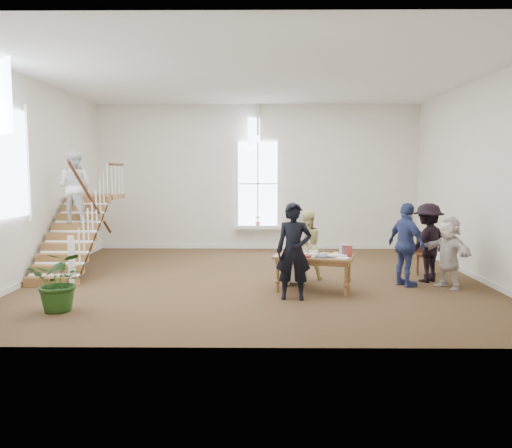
{
  "coord_description": "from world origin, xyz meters",
  "views": [
    {
      "loc": [
        0.1,
        -11.18,
        2.43
      ],
      "look_at": [
        -0.01,
        0.4,
        1.21
      ],
      "focal_mm": 35.0,
      "sensor_mm": 36.0,
      "label": 1
    }
  ],
  "objects_px": {
    "library_table": "(314,259)",
    "woman_cluster_c": "(449,252)",
    "woman_cluster_b": "(428,243)",
    "floor_plant": "(60,281)",
    "woman_cluster_a": "(406,245)",
    "person_yellow": "(306,245)",
    "elderly_woman": "(295,246)",
    "police_officer": "(294,251)",
    "side_chair": "(426,250)"
  },
  "relations": [
    {
      "from": "police_officer",
      "to": "woman_cluster_c",
      "type": "bearing_deg",
      "value": 20.36
    },
    {
      "from": "person_yellow",
      "to": "woman_cluster_a",
      "type": "distance_m",
      "value": 2.15
    },
    {
      "from": "library_table",
      "to": "elderly_woman",
      "type": "bearing_deg",
      "value": 135.93
    },
    {
      "from": "person_yellow",
      "to": "woman_cluster_c",
      "type": "distance_m",
      "value": 2.99
    },
    {
      "from": "woman_cluster_b",
      "to": "person_yellow",
      "type": "bearing_deg",
      "value": -37.03
    },
    {
      "from": "police_officer",
      "to": "library_table",
      "type": "bearing_deg",
      "value": 59.88
    },
    {
      "from": "person_yellow",
      "to": "woman_cluster_b",
      "type": "relative_size",
      "value": 0.9
    },
    {
      "from": "library_table",
      "to": "floor_plant",
      "type": "relative_size",
      "value": 1.61
    },
    {
      "from": "woman_cluster_b",
      "to": "floor_plant",
      "type": "relative_size",
      "value": 1.64
    },
    {
      "from": "floor_plant",
      "to": "elderly_woman",
      "type": "bearing_deg",
      "value": 26.55
    },
    {
      "from": "woman_cluster_c",
      "to": "elderly_woman",
      "type": "bearing_deg",
      "value": -118.44
    },
    {
      "from": "library_table",
      "to": "elderly_woman",
      "type": "height_order",
      "value": "elderly_woman"
    },
    {
      "from": "library_table",
      "to": "person_yellow",
      "type": "relative_size",
      "value": 1.1
    },
    {
      "from": "police_officer",
      "to": "person_yellow",
      "type": "height_order",
      "value": "police_officer"
    },
    {
      "from": "person_yellow",
      "to": "side_chair",
      "type": "xyz_separation_m",
      "value": [
        2.9,
        0.66,
        -0.22
      ]
    },
    {
      "from": "elderly_woman",
      "to": "person_yellow",
      "type": "height_order",
      "value": "elderly_woman"
    },
    {
      "from": "elderly_woman",
      "to": "woman_cluster_c",
      "type": "distance_m",
      "value": 3.19
    },
    {
      "from": "woman_cluster_b",
      "to": "woman_cluster_c",
      "type": "bearing_deg",
      "value": 75.59
    },
    {
      "from": "elderly_woman",
      "to": "woman_cluster_a",
      "type": "relative_size",
      "value": 0.93
    },
    {
      "from": "woman_cluster_c",
      "to": "woman_cluster_b",
      "type": "bearing_deg",
      "value": 176.23
    },
    {
      "from": "woman_cluster_a",
      "to": "floor_plant",
      "type": "height_order",
      "value": "woman_cluster_a"
    },
    {
      "from": "woman_cluster_a",
      "to": "woman_cluster_b",
      "type": "bearing_deg",
      "value": -77.93
    },
    {
      "from": "library_table",
      "to": "person_yellow",
      "type": "bearing_deg",
      "value": 108.06
    },
    {
      "from": "elderly_woman",
      "to": "floor_plant",
      "type": "bearing_deg",
      "value": 34.64
    },
    {
      "from": "library_table",
      "to": "woman_cluster_c",
      "type": "relative_size",
      "value": 1.13
    },
    {
      "from": "person_yellow",
      "to": "woman_cluster_a",
      "type": "bearing_deg",
      "value": 151.92
    },
    {
      "from": "elderly_woman",
      "to": "woman_cluster_c",
      "type": "bearing_deg",
      "value": -177.87
    },
    {
      "from": "side_chair",
      "to": "police_officer",
      "type": "bearing_deg",
      "value": -129.21
    },
    {
      "from": "floor_plant",
      "to": "woman_cluster_c",
      "type": "bearing_deg",
      "value": 13.52
    },
    {
      "from": "library_table",
      "to": "woman_cluster_c",
      "type": "height_order",
      "value": "woman_cluster_c"
    },
    {
      "from": "woman_cluster_c",
      "to": "floor_plant",
      "type": "distance_m",
      "value": 7.61
    },
    {
      "from": "library_table",
      "to": "floor_plant",
      "type": "distance_m",
      "value": 4.82
    },
    {
      "from": "woman_cluster_b",
      "to": "police_officer",
      "type": "bearing_deg",
      "value": -5.96
    },
    {
      "from": "person_yellow",
      "to": "floor_plant",
      "type": "relative_size",
      "value": 1.47
    },
    {
      "from": "side_chair",
      "to": "person_yellow",
      "type": "bearing_deg",
      "value": -152.54
    },
    {
      "from": "library_table",
      "to": "woman_cluster_c",
      "type": "distance_m",
      "value": 2.84
    },
    {
      "from": "woman_cluster_a",
      "to": "side_chair",
      "type": "height_order",
      "value": "woman_cluster_a"
    },
    {
      "from": "woman_cluster_b",
      "to": "side_chair",
      "type": "xyz_separation_m",
      "value": [
        0.24,
        0.84,
        -0.31
      ]
    },
    {
      "from": "library_table",
      "to": "woman_cluster_a",
      "type": "bearing_deg",
      "value": 28.31
    },
    {
      "from": "floor_plant",
      "to": "person_yellow",
      "type": "bearing_deg",
      "value": 29.99
    },
    {
      "from": "police_officer",
      "to": "floor_plant",
      "type": "height_order",
      "value": "police_officer"
    },
    {
      "from": "police_officer",
      "to": "woman_cluster_a",
      "type": "xyz_separation_m",
      "value": [
        2.46,
        1.12,
        -0.03
      ]
    },
    {
      "from": "floor_plant",
      "to": "side_chair",
      "type": "xyz_separation_m",
      "value": [
        7.42,
        3.27,
        0.03
      ]
    },
    {
      "from": "woman_cluster_a",
      "to": "woman_cluster_c",
      "type": "height_order",
      "value": "woman_cluster_a"
    },
    {
      "from": "library_table",
      "to": "woman_cluster_a",
      "type": "height_order",
      "value": "woman_cluster_a"
    },
    {
      "from": "woman_cluster_c",
      "to": "woman_cluster_a",
      "type": "bearing_deg",
      "value": -126.19
    },
    {
      "from": "woman_cluster_a",
      "to": "library_table",
      "type": "bearing_deg",
      "value": 78.28
    },
    {
      "from": "police_officer",
      "to": "elderly_woman",
      "type": "height_order",
      "value": "police_officer"
    },
    {
      "from": "police_officer",
      "to": "person_yellow",
      "type": "distance_m",
      "value": 1.8
    },
    {
      "from": "elderly_woman",
      "to": "person_yellow",
      "type": "bearing_deg",
      "value": -112.88
    }
  ]
}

